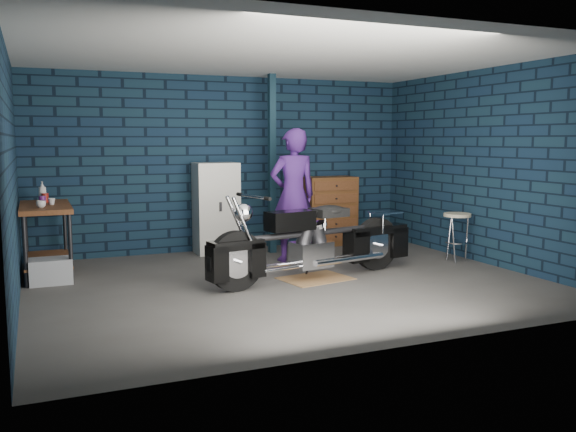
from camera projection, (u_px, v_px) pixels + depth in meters
name	position (u px, v px, depth m)	size (l,w,h in m)	color
ground	(288.00, 283.00, 7.40)	(6.00, 6.00, 0.00)	#464441
room_walls	(271.00, 125.00, 7.67)	(6.02, 5.01, 2.71)	#102237
support_post	(272.00, 165.00, 9.23)	(0.10, 0.10, 2.70)	#102834
workbench	(47.00, 240.00, 7.75)	(0.60, 1.40, 0.91)	brown
drip_mat	(315.00, 278.00, 7.60)	(0.83, 0.62, 0.01)	brown
motorcycle	(316.00, 235.00, 7.53)	(2.50, 0.68, 1.10)	black
person	(293.00, 195.00, 8.65)	(0.69, 0.45, 1.88)	#451E73
storage_bin	(51.00, 271.00, 7.34)	(0.49, 0.35, 0.30)	#999BA1
locker	(216.00, 208.00, 9.26)	(0.64, 0.46, 1.38)	silver
tool_chest	(330.00, 211.00, 10.01)	(0.84, 0.47, 1.12)	brown
shop_stool	(457.00, 238.00, 8.63)	(0.38, 0.38, 0.69)	#C3B893
cup_a	(41.00, 204.00, 7.32)	(0.11, 0.11, 0.09)	#C3B893
cup_b	(52.00, 201.00, 7.67)	(0.09, 0.09, 0.08)	#C3B893
mug_purple	(42.00, 201.00, 7.64)	(0.08, 0.08, 0.11)	#5B1B6C
mug_red	(45.00, 198.00, 7.96)	(0.09, 0.09, 0.12)	maroon
bottle	(42.00, 192.00, 8.00)	(0.11, 0.11, 0.27)	#999BA1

